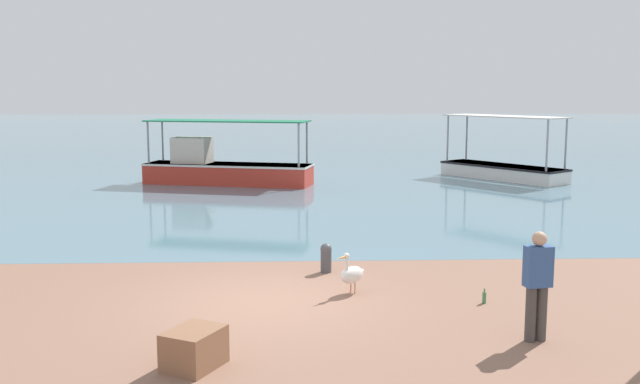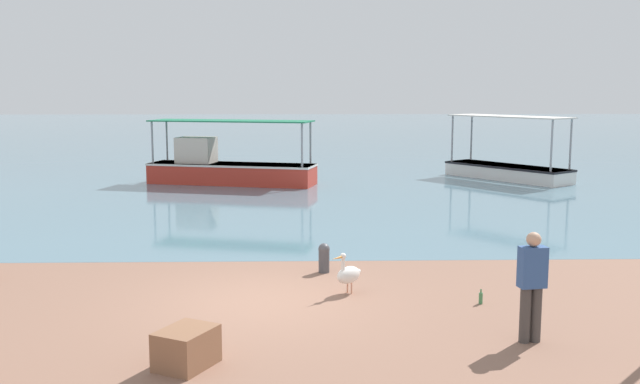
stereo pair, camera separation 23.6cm
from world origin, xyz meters
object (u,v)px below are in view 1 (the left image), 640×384
(fishing_boat_far_left, at_px, (503,167))
(fisherman_standing, at_px, (537,283))
(fishing_boat_near_right, at_px, (223,167))
(cargo_crate, at_px, (194,348))
(mooring_bollard, at_px, (326,257))
(pelican, at_px, (352,274))
(glass_bottle, at_px, (484,297))

(fishing_boat_far_left, bearing_deg, fisherman_standing, -105.14)
(fishing_boat_near_right, relative_size, cargo_crate, 8.58)
(fishing_boat_far_left, height_order, cargo_crate, fishing_boat_far_left)
(mooring_bollard, bearing_deg, fishing_boat_far_left, 61.50)
(fishing_boat_near_right, bearing_deg, pelican, -76.08)
(mooring_bollard, relative_size, fisherman_standing, 0.36)
(pelican, height_order, mooring_bollard, pelican)
(fishing_boat_near_right, distance_m, mooring_bollard, 14.41)
(fisherman_standing, bearing_deg, fishing_boat_near_right, 109.47)
(mooring_bollard, relative_size, glass_bottle, 2.28)
(fishing_boat_near_right, relative_size, pelican, 8.62)
(fishing_boat_near_right, relative_size, glass_bottle, 25.54)
(fishing_boat_far_left, distance_m, cargo_crate, 22.57)
(fishing_boat_near_right, bearing_deg, fishing_boat_far_left, 5.39)
(fishing_boat_near_right, bearing_deg, glass_bottle, -69.23)
(fisherman_standing, bearing_deg, fishing_boat_far_left, 74.86)
(pelican, height_order, glass_bottle, pelican)
(fishing_boat_far_left, bearing_deg, fishing_boat_near_right, -174.61)
(fisherman_standing, bearing_deg, pelican, 134.44)
(mooring_bollard, bearing_deg, cargo_crate, -112.22)
(fishing_boat_near_right, xyz_separation_m, cargo_crate, (1.40, -19.01, -0.40))
(cargo_crate, xyz_separation_m, glass_bottle, (4.77, 2.75, -0.16))
(fishing_boat_near_right, xyz_separation_m, glass_bottle, (6.17, -16.26, -0.56))
(mooring_bollard, height_order, fisherman_standing, fisherman_standing)
(pelican, relative_size, glass_bottle, 2.96)
(fishing_boat_far_left, bearing_deg, pelican, -115.06)
(mooring_bollard, xyz_separation_m, fisherman_standing, (2.97, -4.19, 0.58))
(pelican, bearing_deg, glass_bottle, -16.89)
(pelican, distance_m, cargo_crate, 4.24)
(pelican, bearing_deg, mooring_bollard, 104.41)
(mooring_bollard, xyz_separation_m, cargo_crate, (-2.05, -5.02, -0.06))
(fisherman_standing, distance_m, glass_bottle, 2.10)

